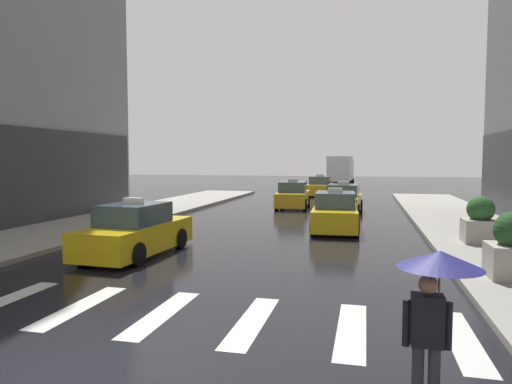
% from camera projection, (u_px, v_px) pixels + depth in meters
% --- Properties ---
extents(crosswalk_markings, '(11.30, 2.80, 0.01)m').
position_uv_depth(crosswalk_markings, '(162.00, 313.00, 8.81)').
color(crosswalk_markings, silver).
rests_on(crosswalk_markings, ground).
extents(taxi_lead, '(2.11, 4.62, 1.80)m').
position_uv_depth(taxi_lead, '(135.00, 232.00, 14.25)').
color(taxi_lead, yellow).
rests_on(taxi_lead, ground).
extents(taxi_second, '(2.10, 4.62, 1.80)m').
position_uv_depth(taxi_second, '(335.00, 213.00, 19.29)').
color(taxi_second, yellow).
rests_on(taxi_second, ground).
extents(taxi_third, '(2.08, 4.61, 1.80)m').
position_uv_depth(taxi_third, '(343.00, 200.00, 25.32)').
color(taxi_third, gold).
rests_on(taxi_third, ground).
extents(taxi_fourth, '(2.12, 4.62, 1.80)m').
position_uv_depth(taxi_fourth, '(293.00, 196.00, 28.51)').
color(taxi_fourth, gold).
rests_on(taxi_fourth, ground).
extents(taxi_fifth, '(1.94, 4.54, 1.80)m').
position_uv_depth(taxi_fifth, '(320.00, 187.00, 37.90)').
color(taxi_fifth, gold).
rests_on(taxi_fifth, ground).
extents(box_truck, '(2.54, 7.62, 3.35)m').
position_uv_depth(box_truck, '(341.00, 171.00, 47.99)').
color(box_truck, '#2D2D2D').
rests_on(box_truck, ground).
extents(pedestrian_with_umbrella, '(0.96, 0.96, 1.94)m').
position_uv_depth(pedestrian_with_umbrella, '(435.00, 287.00, 5.22)').
color(pedestrian_with_umbrella, '#333338').
rests_on(pedestrian_with_umbrella, ground).
extents(planter_mid_block, '(1.10, 1.10, 1.60)m').
position_uv_depth(planter_mid_block, '(480.00, 222.00, 15.50)').
color(planter_mid_block, '#A8A399').
rests_on(planter_mid_block, curb_right).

